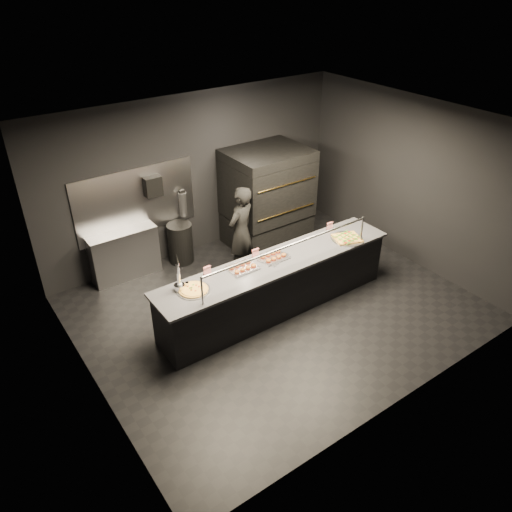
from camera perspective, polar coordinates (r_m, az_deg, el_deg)
name	(u,v)px	position (r m, az deg, el deg)	size (l,w,h in m)	color
room	(275,227)	(7.45, 2.17, 3.33)	(6.04, 6.00, 3.00)	black
service_counter	(277,285)	(7.97, 2.37, -3.34)	(4.10, 0.78, 1.37)	black
pizza_oven	(267,197)	(9.67, 1.25, 6.71)	(1.50, 1.23, 1.91)	black
prep_shelf	(125,254)	(9.08, -14.79, 0.17)	(1.20, 0.35, 0.90)	#99999E
towel_dispenser	(153,186)	(8.87, -11.73, 7.82)	(0.30, 0.20, 0.35)	black
fire_extinguisher	(183,204)	(9.29, -8.37, 5.91)	(0.14, 0.14, 0.51)	#B2B2B7
beer_tap	(179,280)	(7.05, -8.82, -2.71)	(0.15, 0.22, 0.60)	silver
round_pizza	(193,290)	(7.09, -7.16, -3.85)	(0.48, 0.48, 0.03)	silver
slider_tray_a	(243,267)	(7.50, -1.54, -1.30)	(0.44, 0.33, 0.07)	silver
slider_tray_b	(273,257)	(7.77, 2.00, -0.06)	(0.52, 0.46, 0.07)	silver
square_pizza	(347,238)	(8.42, 10.37, 2.01)	(0.54, 0.54, 0.05)	silver
condiment_jar	(182,286)	(7.11, -8.43, -3.45)	(0.17, 0.07, 0.11)	silver
tent_cards	(267,249)	(7.88, 1.31, 0.83)	(2.55, 0.04, 0.15)	white
trash_bin	(180,243)	(9.37, -8.63, 1.48)	(0.46, 0.46, 0.77)	black
worker	(241,232)	(8.68, -1.74, 2.73)	(0.62, 0.40, 1.68)	black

